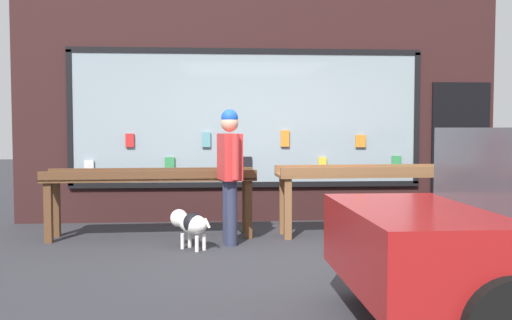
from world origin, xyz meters
The scene contains 6 objects.
ground_plane centered at (0.00, 0.00, 0.00)m, with size 40.00×40.00×0.00m, color #2D2D33.
shopfront_facade centered at (0.03, 2.39, 1.70)m, with size 7.22×0.29×3.45m.
display_table_left centered at (-1.48, 1.13, 0.70)m, with size 2.69×0.68×0.88m.
display_table_right centered at (1.47, 1.13, 0.73)m, with size 2.69×0.67×0.91m.
person_browsing centered at (-0.48, 0.61, 0.95)m, with size 0.31×0.64×1.63m.
small_dog centered at (-0.95, 0.38, 0.30)m, with size 0.50×0.50×0.45m.
Camera 1 is at (-0.63, -6.22, 1.41)m, focal length 40.00 mm.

